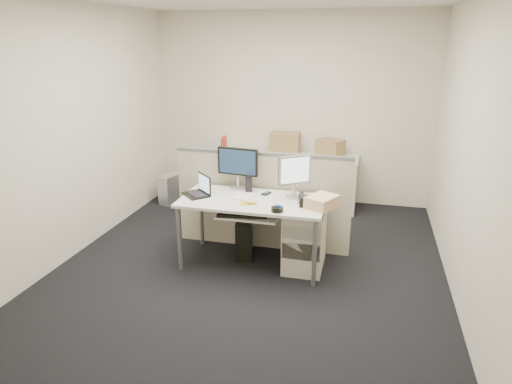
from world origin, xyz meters
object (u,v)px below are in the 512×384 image
(laptop, at_px, (195,186))
(desk_phone, at_px, (310,201))
(monitor_main, at_px, (238,168))
(desk, at_px, (253,205))

(laptop, xyz_separation_m, desk_phone, (1.22, 0.01, -0.07))
(laptop, distance_m, desk_phone, 1.22)
(monitor_main, height_order, desk_phone, monitor_main)
(desk, height_order, desk_phone, desk_phone)
(monitor_main, relative_size, desk_phone, 2.04)
(monitor_main, distance_m, laptop, 0.52)
(desk, bearing_deg, monitor_main, 128.00)
(desk, bearing_deg, desk_phone, -0.96)
(desk, relative_size, monitor_main, 3.25)
(monitor_main, distance_m, desk_phone, 0.93)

